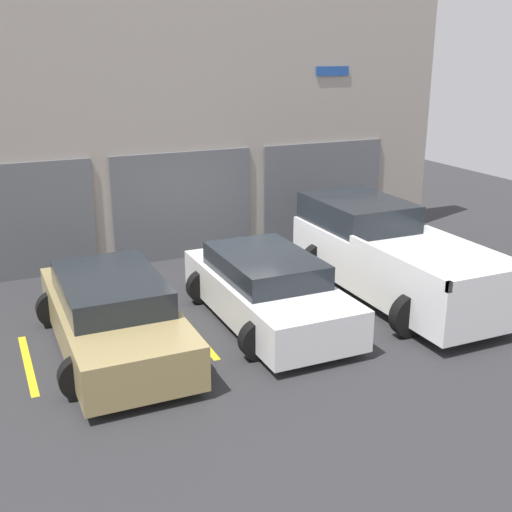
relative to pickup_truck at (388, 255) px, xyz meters
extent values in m
plane|color=#2D2D30|center=(-2.79, 0.98, -0.82)|extent=(28.00, 28.00, 0.00)
cube|color=#9E9389|center=(-2.79, 4.28, 2.15)|extent=(13.46, 0.60, 5.95)
cube|color=#595B60|center=(-6.72, 3.94, 0.44)|extent=(3.33, 0.08, 2.52)
cube|color=#595B60|center=(-2.99, 3.94, 0.44)|extent=(3.33, 0.08, 2.52)
cube|color=#595B60|center=(0.74, 3.94, 0.44)|extent=(3.33, 0.08, 2.52)
cube|color=#1E4799|center=(0.91, 3.95, 3.41)|extent=(0.90, 0.03, 0.22)
cube|color=white|center=(0.00, -0.26, -0.13)|extent=(1.85, 5.19, 0.94)
cube|color=#1E2328|center=(0.00, 1.17, 0.62)|extent=(1.70, 2.33, 0.57)
cube|color=white|center=(-0.88, -1.42, 0.43)|extent=(0.08, 2.85, 0.18)
cube|color=white|center=(0.88, -1.42, 0.43)|extent=(0.08, 2.85, 0.18)
cube|color=white|center=(0.00, -2.81, 0.43)|extent=(1.85, 0.08, 0.18)
cylinder|color=black|center=(-0.81, 1.35, -0.43)|extent=(0.78, 0.22, 0.78)
cylinder|color=black|center=(0.81, 1.35, -0.43)|extent=(0.78, 0.22, 0.78)
cylinder|color=black|center=(-0.81, -1.86, -0.43)|extent=(0.78, 0.22, 0.78)
cylinder|color=black|center=(0.81, -1.86, -0.43)|extent=(0.78, 0.22, 0.78)
cube|color=white|center=(-2.79, -0.26, -0.32)|extent=(1.74, 4.23, 0.70)
cube|color=#1E2328|center=(-2.79, -0.15, 0.23)|extent=(1.53, 2.32, 0.42)
cylinder|color=black|center=(-3.55, 1.05, -0.49)|extent=(0.66, 0.22, 0.66)
cylinder|color=black|center=(-2.03, 1.05, -0.49)|extent=(0.66, 0.22, 0.66)
cylinder|color=black|center=(-3.55, -1.57, -0.49)|extent=(0.66, 0.22, 0.66)
cylinder|color=black|center=(-2.03, -1.57, -0.49)|extent=(0.66, 0.22, 0.66)
cube|color=#9E8956|center=(-5.59, -0.26, -0.33)|extent=(1.77, 4.42, 0.69)
cube|color=#1E2328|center=(-5.59, -0.15, 0.23)|extent=(1.55, 2.43, 0.42)
cylinder|color=black|center=(-6.36, 1.11, -0.50)|extent=(0.65, 0.22, 0.65)
cylinder|color=black|center=(-4.81, 1.11, -0.50)|extent=(0.65, 0.22, 0.65)
cylinder|color=black|center=(-6.36, -1.62, -0.50)|extent=(0.65, 0.22, 0.65)
cylinder|color=black|center=(-4.81, -1.62, -0.50)|extent=(0.65, 0.22, 0.65)
cube|color=gold|center=(-6.98, -0.26, -0.82)|extent=(0.12, 2.20, 0.01)
cube|color=gold|center=(-4.19, -0.26, -0.82)|extent=(0.12, 2.20, 0.01)
cube|color=gold|center=(-1.40, -0.26, -0.82)|extent=(0.12, 2.20, 0.01)
cube|color=gold|center=(1.40, -0.26, -0.82)|extent=(0.12, 2.20, 0.01)
camera|label=1|loc=(-7.42, -10.06, 3.96)|focal=45.00mm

